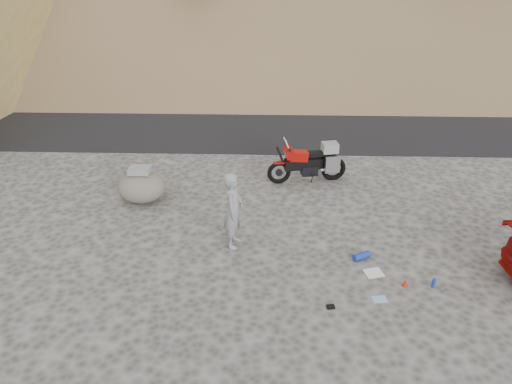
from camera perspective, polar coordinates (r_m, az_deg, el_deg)
ground at (r=12.20m, az=3.76°, el=-6.07°), size 140.00×140.00×0.00m
road at (r=20.30m, az=3.05°, el=8.17°), size 120.00×7.00×0.05m
motorcycle at (r=15.03m, az=6.29°, el=3.36°), size 2.41×0.97×1.45m
man at (r=12.21m, az=-2.50°, el=-5.99°), size 0.55×0.75×1.92m
boulder at (r=14.26m, az=-12.95°, el=0.66°), size 1.57×1.42×1.05m
gear_white_cloth at (r=11.56m, az=13.30°, el=-8.98°), size 0.47×0.44×0.01m
gear_blue_mat at (r=11.90m, az=11.99°, el=-7.16°), size 0.45×0.35×0.17m
gear_bottle at (r=11.45m, az=19.64°, el=-9.78°), size 0.09×0.09×0.21m
gear_funnel at (r=11.31m, az=16.71°, el=-9.89°), size 0.15×0.15×0.18m
gear_glove_a at (r=10.46m, az=8.53°, el=-12.84°), size 0.18×0.14×0.05m
gear_blue_cloth at (r=10.86m, az=13.92°, el=-11.80°), size 0.33×0.26×0.01m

